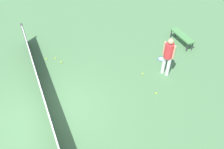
{
  "coord_description": "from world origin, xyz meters",
  "views": [
    {
      "loc": [
        -5.37,
        0.02,
        6.13
      ],
      "look_at": [
        0.09,
        -2.46,
        0.9
      ],
      "focal_mm": 35.81,
      "sensor_mm": 36.0,
      "label": 1
    }
  ],
  "objects_px": {
    "tennis_ball_by_net": "(156,93)",
    "tennis_ball_baseline": "(46,59)",
    "tennis_ball_stray_left": "(143,74)",
    "tennis_ball_stray_right": "(61,62)",
    "player_near_side": "(168,54)",
    "tennis_racket_near_player": "(162,59)",
    "courtside_bench": "(182,36)",
    "tennis_ball_near_player": "(55,58)"
  },
  "relations": [
    {
      "from": "player_near_side",
      "to": "tennis_ball_stray_left",
      "type": "distance_m",
      "value": 1.34
    },
    {
      "from": "tennis_ball_baseline",
      "to": "courtside_bench",
      "type": "bearing_deg",
      "value": -102.6
    },
    {
      "from": "tennis_ball_by_net",
      "to": "courtside_bench",
      "type": "relative_size",
      "value": 0.04
    },
    {
      "from": "tennis_ball_near_player",
      "to": "tennis_ball_by_net",
      "type": "relative_size",
      "value": 1.0
    },
    {
      "from": "tennis_racket_near_player",
      "to": "courtside_bench",
      "type": "xyz_separation_m",
      "value": [
        0.71,
        -1.59,
        0.4
      ]
    },
    {
      "from": "tennis_racket_near_player",
      "to": "tennis_ball_stray_left",
      "type": "relative_size",
      "value": 8.93
    },
    {
      "from": "tennis_ball_by_net",
      "to": "tennis_ball_baseline",
      "type": "xyz_separation_m",
      "value": [
        3.9,
        3.36,
        0.0
      ]
    },
    {
      "from": "tennis_ball_baseline",
      "to": "tennis_ball_near_player",
      "type": "bearing_deg",
      "value": -107.03
    },
    {
      "from": "tennis_ball_near_player",
      "to": "courtside_bench",
      "type": "distance_m",
      "value": 6.14
    },
    {
      "from": "tennis_ball_baseline",
      "to": "courtside_bench",
      "type": "relative_size",
      "value": 0.04
    },
    {
      "from": "tennis_ball_by_net",
      "to": "tennis_ball_baseline",
      "type": "distance_m",
      "value": 5.14
    },
    {
      "from": "player_near_side",
      "to": "courtside_bench",
      "type": "height_order",
      "value": "player_near_side"
    },
    {
      "from": "tennis_ball_baseline",
      "to": "courtside_bench",
      "type": "xyz_separation_m",
      "value": [
        -1.43,
        -6.38,
        0.38
      ]
    },
    {
      "from": "player_near_side",
      "to": "tennis_racket_near_player",
      "type": "distance_m",
      "value": 1.42
    },
    {
      "from": "tennis_ball_baseline",
      "to": "tennis_ball_by_net",
      "type": "bearing_deg",
      "value": -139.25
    },
    {
      "from": "tennis_ball_near_player",
      "to": "tennis_ball_baseline",
      "type": "relative_size",
      "value": 1.0
    },
    {
      "from": "courtside_bench",
      "to": "tennis_ball_baseline",
      "type": "bearing_deg",
      "value": 77.4
    },
    {
      "from": "player_near_side",
      "to": "tennis_ball_baseline",
      "type": "bearing_deg",
      "value": 54.95
    },
    {
      "from": "tennis_ball_near_player",
      "to": "courtside_bench",
      "type": "height_order",
      "value": "courtside_bench"
    },
    {
      "from": "courtside_bench",
      "to": "tennis_ball_near_player",
      "type": "bearing_deg",
      "value": 77.69
    },
    {
      "from": "tennis_ball_by_net",
      "to": "tennis_ball_stray_left",
      "type": "distance_m",
      "value": 1.2
    },
    {
      "from": "tennis_ball_stray_right",
      "to": "courtside_bench",
      "type": "xyz_separation_m",
      "value": [
        -0.91,
        -5.81,
        0.38
      ]
    },
    {
      "from": "tennis_ball_baseline",
      "to": "tennis_ball_stray_right",
      "type": "xyz_separation_m",
      "value": [
        -0.52,
        -0.57,
        0.0
      ]
    },
    {
      "from": "player_near_side",
      "to": "tennis_ball_stray_right",
      "type": "relative_size",
      "value": 25.76
    },
    {
      "from": "player_near_side",
      "to": "courtside_bench",
      "type": "xyz_separation_m",
      "value": [
        1.6,
        -2.06,
        -0.59
      ]
    },
    {
      "from": "tennis_racket_near_player",
      "to": "tennis_ball_stray_right",
      "type": "xyz_separation_m",
      "value": [
        1.62,
        4.22,
        0.02
      ]
    },
    {
      "from": "tennis_racket_near_player",
      "to": "tennis_ball_stray_right",
      "type": "relative_size",
      "value": 8.93
    },
    {
      "from": "courtside_bench",
      "to": "tennis_ball_by_net",
      "type": "bearing_deg",
      "value": 129.24
    },
    {
      "from": "player_near_side",
      "to": "tennis_racket_near_player",
      "type": "bearing_deg",
      "value": -27.78
    },
    {
      "from": "tennis_ball_stray_right",
      "to": "courtside_bench",
      "type": "height_order",
      "value": "courtside_bench"
    },
    {
      "from": "tennis_ball_near_player",
      "to": "tennis_ball_baseline",
      "type": "bearing_deg",
      "value": 72.97
    },
    {
      "from": "tennis_ball_near_player",
      "to": "tennis_ball_by_net",
      "type": "height_order",
      "value": "same"
    },
    {
      "from": "tennis_racket_near_player",
      "to": "courtside_bench",
      "type": "height_order",
      "value": "courtside_bench"
    },
    {
      "from": "courtside_bench",
      "to": "tennis_ball_stray_left",
      "type": "bearing_deg",
      "value": 113.48
    },
    {
      "from": "tennis_ball_stray_left",
      "to": "player_near_side",
      "type": "bearing_deg",
      "value": -111.12
    },
    {
      "from": "tennis_ball_by_net",
      "to": "tennis_ball_stray_left",
      "type": "xyz_separation_m",
      "value": [
        1.2,
        -0.1,
        0.0
      ]
    },
    {
      "from": "tennis_ball_near_player",
      "to": "tennis_ball_stray_left",
      "type": "bearing_deg",
      "value": -130.09
    },
    {
      "from": "tennis_racket_near_player",
      "to": "tennis_ball_stray_right",
      "type": "height_order",
      "value": "tennis_ball_stray_right"
    },
    {
      "from": "tennis_ball_by_net",
      "to": "tennis_ball_stray_left",
      "type": "bearing_deg",
      "value": -4.73
    },
    {
      "from": "tennis_ball_stray_left",
      "to": "tennis_ball_stray_right",
      "type": "distance_m",
      "value": 3.62
    },
    {
      "from": "tennis_ball_baseline",
      "to": "tennis_ball_stray_left",
      "type": "xyz_separation_m",
      "value": [
        -2.7,
        -3.46,
        0.0
      ]
    },
    {
      "from": "tennis_ball_stray_left",
      "to": "tennis_ball_near_player",
      "type": "bearing_deg",
      "value": 49.91
    }
  ]
}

